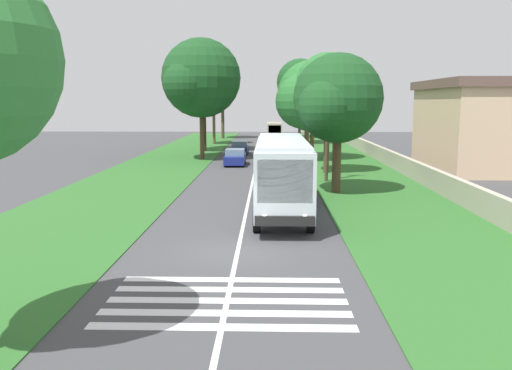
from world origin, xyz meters
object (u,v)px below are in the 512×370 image
object	(u,v)px
roadside_tree_right_4	(306,88)
trailing_car_1	(240,148)
trailing_car_2	(272,141)
trailing_minibus_0	(275,129)
roadside_tree_left_3	(213,93)
roadside_tree_left_1	(202,73)
roadside_tree_left_4	(222,83)
roadside_tree_right_2	(299,84)
coach_bus	(282,171)
roadside_tree_right_3	(336,101)
roadside_tree_left_0	(200,80)
roadside_tree_right_1	(326,86)
roadside_building	(491,125)
trailing_car_0	(235,157)
roadside_tree_right_0	(310,98)
utility_pole	(327,122)

from	to	relation	value
roadside_tree_right_4	trailing_car_1	bearing A→B (deg)	150.94
trailing_car_2	trailing_minibus_0	size ratio (longest dim) A/B	0.72
roadside_tree_left_3	roadside_tree_left_1	bearing A→B (deg)	179.60
roadside_tree_left_4	roadside_tree_right_2	distance (m)	11.64
coach_bus	roadside_tree_right_2	xyz separation A→B (m)	(55.72, -3.81, 6.08)
trailing_car_1	roadside_tree_left_1	world-z (taller)	roadside_tree_left_1
roadside_tree_right_2	roadside_tree_right_3	xyz separation A→B (m)	(-49.40, 0.44, -2.60)
trailing_car_2	roadside_tree_left_1	xyz separation A→B (m)	(-6.05, 7.79, 7.97)
trailing_minibus_0	roadside_tree_right_3	distance (m)	45.38
roadside_tree_left_0	roadside_tree_left_4	xyz separation A→B (m)	(29.26, 0.48, 0.66)
trailing_car_1	roadside_tree_right_1	bearing A→B (deg)	-153.28
roadside_tree_left_0	roadside_tree_left_4	world-z (taller)	roadside_tree_left_0
roadside_tree_left_4	roadside_tree_right_4	size ratio (longest dim) A/B	1.05
coach_bus	roadside_building	distance (m)	25.05
coach_bus	trailing_car_2	world-z (taller)	coach_bus
roadside_tree_left_1	roadside_tree_right_2	xyz separation A→B (m)	(21.97, -11.89, -0.41)
roadside_tree_left_3	trailing_car_1	bearing A→B (deg)	-162.65
roadside_tree_right_3	roadside_tree_left_3	bearing A→B (deg)	16.86
trailing_minibus_0	roadside_tree_right_1	world-z (taller)	roadside_tree_right_1
trailing_car_0	roadside_tree_left_1	bearing A→B (deg)	18.64
roadside_tree_right_0	roadside_tree_left_4	bearing A→B (deg)	20.89
trailing_car_0	utility_pole	world-z (taller)	utility_pole
trailing_car_0	roadside_tree_left_3	world-z (taller)	roadside_tree_left_3
roadside_tree_left_1	roadside_building	size ratio (longest dim) A/B	0.94
trailing_minibus_0	roadside_tree_right_0	size ratio (longest dim) A/B	0.63
trailing_car_0	roadside_tree_left_1	size ratio (longest dim) A/B	0.35
trailing_car_2	roadside_tree_left_0	xyz separation A→B (m)	(-14.41, 7.01, 6.93)
utility_pole	roadside_tree_right_3	bearing A→B (deg)	-179.82
coach_bus	roadside_tree_left_3	size ratio (longest dim) A/B	1.20
trailing_car_2	utility_pole	world-z (taller)	utility_pole
roadside_tree_left_1	roadside_building	world-z (taller)	roadside_tree_left_1
trailing_car_0	roadside_tree_right_1	world-z (taller)	roadside_tree_right_1
trailing_minibus_0	utility_pole	distance (m)	40.81
roadside_tree_left_0	roadside_tree_right_3	world-z (taller)	roadside_tree_left_0
roadside_building	utility_pole	bearing A→B (deg)	116.88
roadside_tree_right_4	roadside_building	bearing A→B (deg)	-153.60
trailing_car_2	roadside_tree_right_0	size ratio (longest dim) A/B	0.45
roadside_tree_left_3	roadside_tree_right_3	distance (m)	39.23
roadside_tree_left_4	roadside_tree_right_2	size ratio (longest dim) A/B	0.92
roadside_tree_left_1	roadside_tree_left_0	bearing A→B (deg)	-174.69
trailing_car_1	trailing_car_0	bearing A→B (deg)	-179.20
roadside_tree_right_4	utility_pole	world-z (taller)	roadside_tree_right_4
utility_pole	coach_bus	bearing A→B (deg)	162.74
roadside_tree_left_0	utility_pole	distance (m)	18.39
roadside_tree_right_0	roadside_building	size ratio (longest dim) A/B	0.73
roadside_tree_right_0	roadside_tree_right_2	distance (m)	30.09
roadside_tree_right_1	roadside_tree_right_2	xyz separation A→B (m)	(40.28, -0.09, 1.50)
coach_bus	roadside_tree_right_4	size ratio (longest dim) A/B	1.07
trailing_car_1	trailing_minibus_0	xyz separation A→B (m)	(21.05, -3.89, 0.88)
coach_bus	roadside_tree_right_2	size ratio (longest dim) A/B	0.94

